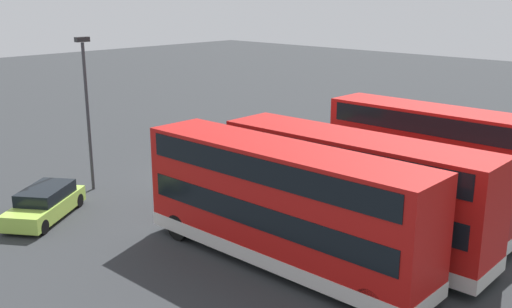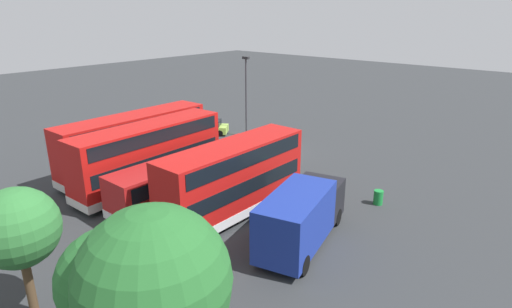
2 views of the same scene
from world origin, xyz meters
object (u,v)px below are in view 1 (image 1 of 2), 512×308
Objects in this scene: bus_double_decker_third at (352,188)px; lamp_post_tall at (87,102)px; box_truck_blue at (476,146)px; waste_bin_yellow at (372,143)px; bus_single_deck_second at (386,184)px; car_hatchback_silver at (45,203)px; bus_double_decker_near_end at (430,150)px; bus_double_decker_fourth at (281,203)px.

bus_double_decker_third is 1.47× the size of lamp_post_tall.
box_truck_blue is 8.29× the size of waste_bin_yellow.
bus_single_deck_second is 1.52× the size of lamp_post_tall.
waste_bin_yellow is at bearing 169.07° from car_hatchback_silver.
bus_double_decker_third is 15.77m from waste_bin_yellow.
bus_double_decker_third is (3.69, 0.69, 0.83)m from bus_single_deck_second.
bus_double_decker_third is 12.59m from box_truck_blue.
lamp_post_tall is (10.80, -13.18, 2.13)m from bus_double_decker_near_end.
bus_double_decker_fourth is 15.72m from box_truck_blue.
bus_double_decker_third is 3.28m from bus_double_decker_fourth.
bus_double_decker_fourth is at bearing -1.63° from box_truck_blue.
box_truck_blue is 20.88m from lamp_post_tall.
bus_double_decker_near_end is 7.55m from bus_double_decker_third.
lamp_post_tall is (6.97, -13.12, 2.95)m from bus_single_deck_second.
bus_double_decker_third is 14.35m from lamp_post_tall.
lamp_post_tall is (0.14, -12.86, 2.12)m from bus_double_decker_fourth.
bus_single_deck_second reaches higher than car_hatchback_silver.
waste_bin_yellow is (-1.03, -7.25, -1.23)m from box_truck_blue.
car_hatchback_silver is at bearing 29.48° from lamp_post_tall.
car_hatchback_silver is (19.53, -11.22, -1.00)m from box_truck_blue.
bus_double_decker_near_end is 10.67m from bus_double_decker_fourth.
car_hatchback_silver is at bearing -29.88° from box_truck_blue.
bus_double_decker_third is at bearing 29.69° from waste_bin_yellow.
lamp_post_tall is 8.21× the size of waste_bin_yellow.
bus_single_deck_second is 1.03× the size of bus_double_decker_third.
car_hatchback_silver is 20.94m from waste_bin_yellow.
bus_single_deck_second is at bearing -0.98° from bus_double_decker_near_end.
bus_double_decker_fourth is (10.66, -0.32, 0.00)m from bus_double_decker_near_end.
bus_double_decker_third is (7.52, 0.62, 0.00)m from bus_double_decker_near_end.
bus_double_decker_fourth is at bearing -1.74° from bus_double_decker_near_end.
bus_double_decker_fourth is (6.82, -0.26, 0.83)m from bus_single_deck_second.
bus_double_decker_near_end and bus_double_decker_fourth have the same top height.
bus_double_decker_near_end is at bearing -175.27° from bus_double_decker_third.
bus_double_decker_fourth is 13.03m from lamp_post_tall.
box_truck_blue is (-8.87, 0.19, 0.08)m from bus_single_deck_second.
bus_single_deck_second is 3.84m from bus_double_decker_third.
waste_bin_yellow is at bearing -130.40° from bus_double_decker_near_end.
waste_bin_yellow is (-20.56, 3.97, -0.23)m from car_hatchback_silver.
bus_double_decker_third reaches higher than waste_bin_yellow.
lamp_post_tall is at bearing -76.63° from bus_double_decker_third.
bus_double_decker_third reaches higher than bus_single_deck_second.
bus_double_decker_third is at bearing 4.73° from bus_double_decker_near_end.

